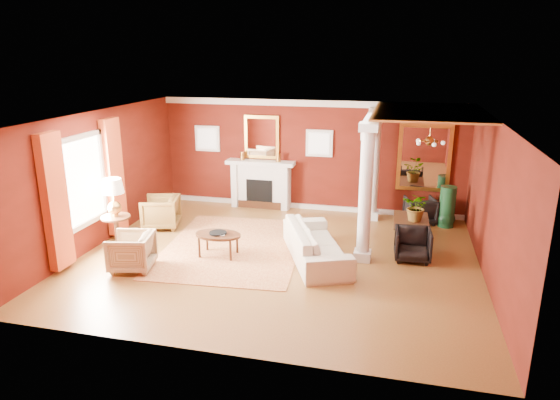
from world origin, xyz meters
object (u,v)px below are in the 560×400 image
(dining_table, at_px, (412,225))
(armchair_leopard, at_px, (161,211))
(side_table, at_px, (114,202))
(sofa, at_px, (316,238))
(coffee_table, at_px, (218,236))
(armchair_stripe, at_px, (131,250))

(dining_table, bearing_deg, armchair_leopard, 94.05)
(armchair_leopard, bearing_deg, side_table, -27.29)
(sofa, relative_size, side_table, 1.58)
(armchair_leopard, distance_m, dining_table, 5.89)
(side_table, bearing_deg, coffee_table, 2.39)
(sofa, distance_m, armchair_leopard, 4.10)
(armchair_leopard, height_order, dining_table, armchair_leopard)
(coffee_table, distance_m, side_table, 2.35)
(coffee_table, height_order, dining_table, dining_table)
(armchair_leopard, bearing_deg, armchair_stripe, -1.45)
(armchair_stripe, height_order, side_table, side_table)
(armchair_stripe, bearing_deg, sofa, 98.91)
(armchair_leopard, relative_size, side_table, 0.55)
(sofa, xyz_separation_m, dining_table, (1.90, 1.56, -0.09))
(armchair_leopard, height_order, armchair_stripe, armchair_leopard)
(armchair_stripe, bearing_deg, coffee_table, 114.19)
(armchair_stripe, bearing_deg, side_table, -149.02)
(sofa, distance_m, side_table, 4.33)
(sofa, distance_m, dining_table, 2.46)
(side_table, xyz_separation_m, dining_table, (6.18, 1.93, -0.66))
(coffee_table, height_order, side_table, side_table)
(sofa, bearing_deg, coffee_table, 75.26)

